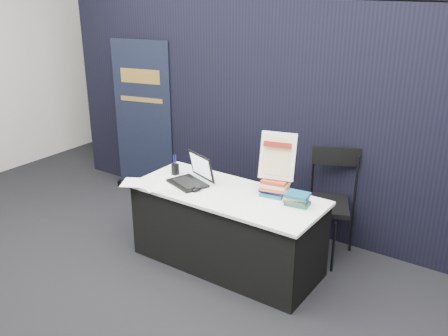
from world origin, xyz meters
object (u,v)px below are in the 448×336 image
pullup_banner (144,127)px  display_table (227,229)px  stacking_chair (325,199)px  info_sign (277,157)px  book_stack_short (297,199)px  laptop (191,176)px  book_stack_tall (275,187)px

pullup_banner → display_table: bearing=-39.9°
stacking_chair → info_sign: bearing=-143.9°
book_stack_short → info_sign: size_ratio=0.51×
display_table → info_sign: (0.38, 0.23, 0.73)m
laptop → book_stack_short: size_ratio=1.97×
laptop → info_sign: size_ratio=1.01×
display_table → book_stack_tall: book_stack_tall is taller
display_table → pullup_banner: (-1.87, 0.90, 0.47)m
display_table → stacking_chair: stacking_chair is taller
book_stack_tall → book_stack_short: book_stack_tall is taller
display_table → book_stack_short: (0.64, 0.13, 0.43)m
laptop → display_table: bearing=20.5°
book_stack_short → book_stack_tall: bearing=165.3°
book_stack_tall → info_sign: 0.29m
info_sign → pullup_banner: size_ratio=0.23×
display_table → info_sign: 0.86m
display_table → book_stack_tall: bearing=26.9°
book_stack_short → pullup_banner: size_ratio=0.12×
book_stack_tall → stacking_chair: 0.64m
stacking_chair → book_stack_short: bearing=-116.5°
stacking_chair → laptop: bearing=-170.7°
display_table → book_stack_tall: (0.38, 0.20, 0.45)m
laptop → stacking_chair: 1.31m
info_sign → pullup_banner: 2.37m
info_sign → stacking_chair: info_sign is taller
display_table → laptop: 0.60m
book_stack_short → laptop: bearing=-172.8°
display_table → info_sign: bearing=30.4°
laptop → info_sign: bearing=35.9°
laptop → stacking_chair: (1.08, 0.72, -0.23)m
book_stack_tall → laptop: bearing=-165.9°
laptop → book_stack_tall: bearing=33.8°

